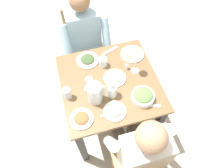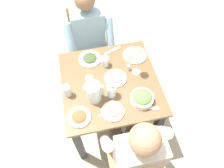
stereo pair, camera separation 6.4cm
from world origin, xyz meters
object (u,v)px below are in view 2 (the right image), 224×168
object	(u,v)px
plate_fries	(135,54)
salt_shaker	(128,67)
diner_near	(134,147)
plate_beans	(113,111)
oil_carafe	(111,91)
chair_far	(89,39)
water_glass_far_left	(67,91)
plate_yoghurt	(116,78)
salad_bowl	(142,98)
water_glass_by_pitcher	(105,62)
wine_glass	(138,62)
plate_rice_curry	(79,117)
water_pitcher	(94,92)
plate_dolmas	(90,58)
diner_far	(90,43)
water_glass_center	(90,81)
dining_table	(110,90)

from	to	relation	value
plate_fries	salt_shaker	bearing A→B (deg)	-125.96
diner_near	plate_fries	world-z (taller)	diner_near
plate_beans	oil_carafe	xyz separation A→B (m)	(0.02, 0.16, 0.04)
chair_far	water_glass_far_left	xyz separation A→B (m)	(-0.28, -0.83, 0.28)
plate_yoghurt	salt_shaker	size ratio (longest dim) A/B	3.59
chair_far	salad_bowl	xyz separation A→B (m)	(0.30, -1.02, 0.26)
water_glass_by_pitcher	wine_glass	world-z (taller)	wine_glass
plate_rice_curry	salad_bowl	bearing A→B (deg)	4.77
diner_near	water_glass_far_left	bearing A→B (deg)	129.30
diner_near	water_glass_far_left	size ratio (longest dim) A/B	10.91
plate_yoghurt	salt_shaker	xyz separation A→B (m)	(0.13, 0.08, 0.01)
plate_rice_curry	wine_glass	distance (m)	0.66
water_pitcher	plate_beans	world-z (taller)	water_pitcher
diner_near	wine_glass	bearing A→B (deg)	72.97
plate_dolmas	plate_beans	bearing A→B (deg)	-80.77
salt_shaker	plate_fries	bearing A→B (deg)	54.04
diner_near	plate_fries	size ratio (longest dim) A/B	5.42
plate_yoghurt	salad_bowl	bearing A→B (deg)	-57.89
plate_dolmas	oil_carafe	bearing A→B (deg)	-74.43
water_pitcher	oil_carafe	world-z (taller)	water_pitcher
diner_far	plate_beans	xyz separation A→B (m)	(0.05, -0.86, 0.09)
water_glass_by_pitcher	oil_carafe	world-z (taller)	oil_carafe
diner_far	salt_shaker	bearing A→B (deg)	-60.09
water_pitcher	oil_carafe	xyz separation A→B (m)	(0.14, 0.00, -0.04)
chair_far	plate_dolmas	xyz separation A→B (m)	(-0.04, -0.49, 0.24)
water_glass_far_left	water_glass_center	xyz separation A→B (m)	(0.20, 0.07, -0.01)
plate_dolmas	oil_carafe	xyz separation A→B (m)	(0.12, -0.42, 0.04)
plate_dolmas	salt_shaker	bearing A→B (deg)	-30.67
chair_far	water_glass_by_pitcher	xyz separation A→B (m)	(0.08, -0.58, 0.27)
salt_shaker	water_glass_center	bearing A→B (deg)	-166.97
water_glass_center	plate_beans	bearing A→B (deg)	-66.03
water_pitcher	salad_bowl	distance (m)	0.39
plate_rice_curry	water_glass_far_left	distance (m)	0.24
diner_near	plate_dolmas	distance (m)	0.89
water_pitcher	plate_yoghurt	distance (m)	0.28
chair_far	wine_glass	distance (m)	0.88
salad_bowl	plate_yoghurt	world-z (taller)	salad_bowl
dining_table	wine_glass	world-z (taller)	wine_glass
plate_fries	wine_glass	size ratio (longest dim) A/B	1.12
water_glass_center	wine_glass	distance (m)	0.44
water_pitcher	wine_glass	xyz separation A→B (m)	(0.41, 0.19, 0.05)
wine_glass	oil_carafe	bearing A→B (deg)	-145.70
dining_table	water_glass_by_pitcher	bearing A→B (deg)	92.21
water_glass_far_left	salad_bowl	bearing A→B (deg)	-17.68
plate_fries	plate_rice_curry	bearing A→B (deg)	-138.78
diner_far	plate_fries	distance (m)	0.51
plate_rice_curry	plate_beans	size ratio (longest dim) A/B	1.02
water_pitcher	plate_fries	bearing A→B (deg)	39.89
salt_shaker	diner_far	bearing A→B (deg)	119.91
water_pitcher	plate_yoghurt	world-z (taller)	water_pitcher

